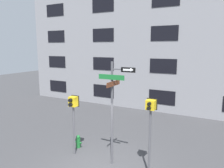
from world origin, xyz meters
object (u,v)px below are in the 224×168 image
(street_sign_pole, at_px, (114,104))
(pedestrian_signal_right, at_px, (150,117))
(fire_hydrant, at_px, (78,142))
(pedestrian_signal_left, at_px, (73,108))

(street_sign_pole, xyz_separation_m, pedestrian_signal_right, (1.47, -0.03, -0.29))
(fire_hydrant, bearing_deg, street_sign_pole, -13.68)
(street_sign_pole, bearing_deg, fire_hydrant, 166.32)
(pedestrian_signal_right, xyz_separation_m, fire_hydrant, (-3.61, 0.55, -1.91))
(pedestrian_signal_right, relative_size, fire_hydrant, 4.73)
(pedestrian_signal_right, distance_m, fire_hydrant, 4.12)
(pedestrian_signal_left, relative_size, pedestrian_signal_right, 0.92)
(street_sign_pole, relative_size, pedestrian_signal_right, 1.44)
(street_sign_pole, height_order, pedestrian_signal_left, street_sign_pole)
(pedestrian_signal_right, height_order, fire_hydrant, pedestrian_signal_right)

